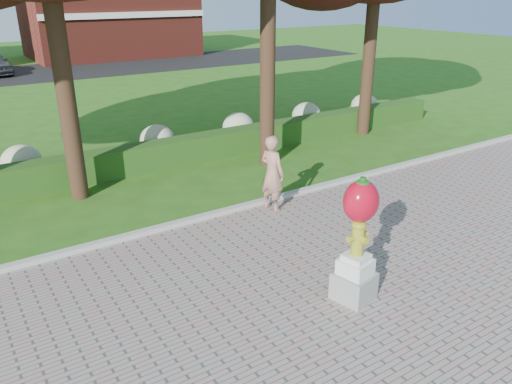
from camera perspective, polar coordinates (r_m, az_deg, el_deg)
ground at (r=9.44m, az=2.33°, el=-9.95°), size 100.00×100.00×0.00m
curb at (r=11.67m, az=-6.16°, el=-2.96°), size 40.00×0.18×0.15m
lawn_hedge at (r=15.00m, az=-13.22°, el=3.74°), size 24.00×0.70×0.80m
hydrangea_row at (r=16.04m, az=-12.62°, el=5.56°), size 20.10×1.10×0.99m
street at (r=35.16m, az=-25.55°, el=12.04°), size 50.00×8.00×0.02m
building_right at (r=42.45m, az=-16.46°, el=19.06°), size 12.00×8.00×6.40m
hydrant_sculpture at (r=8.43m, az=11.57°, el=-5.07°), size 0.73×0.73×2.24m
woman at (r=11.80m, az=1.86°, el=2.14°), size 0.58×0.76×1.85m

